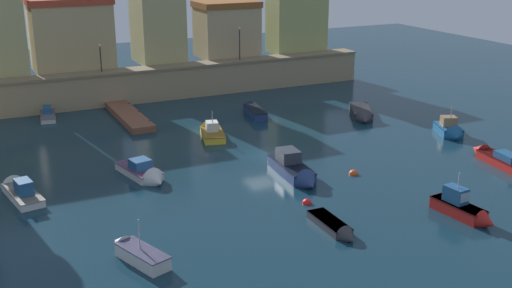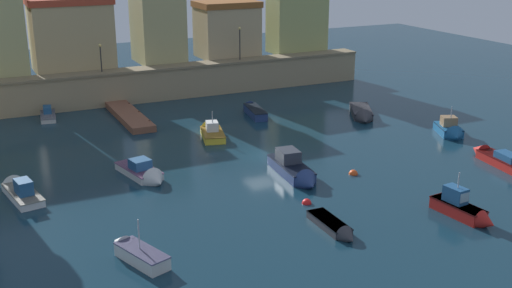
{
  "view_description": "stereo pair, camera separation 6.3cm",
  "coord_description": "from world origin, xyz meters",
  "px_view_note": "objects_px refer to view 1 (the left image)",
  "views": [
    {
      "loc": [
        -21.98,
        -44.56,
        17.23
      ],
      "look_at": [
        0.0,
        0.89,
        0.7
      ],
      "focal_mm": 44.51,
      "sensor_mm": 36.0,
      "label": 1
    },
    {
      "loc": [
        -21.92,
        -44.59,
        17.23
      ],
      "look_at": [
        0.0,
        0.89,
        0.7
      ],
      "focal_mm": 44.51,
      "sensor_mm": 36.0,
      "label": 2
    }
  ],
  "objects_px": {
    "quay_lamp_0": "(100,53)",
    "moored_boat_2": "(295,170)",
    "moored_boat_3": "(253,110)",
    "moored_boat_6": "(19,189)",
    "quay_lamp_1": "(240,38)",
    "moored_boat_11": "(136,252)",
    "moored_boat_0": "(362,114)",
    "moored_boat_8": "(336,228)",
    "mooring_buoy_0": "(353,174)",
    "mooring_buoy_1": "(307,203)",
    "moored_boat_1": "(499,159)",
    "moored_boat_10": "(450,130)",
    "moored_boat_5": "(47,112)",
    "moored_boat_9": "(211,131)",
    "moored_boat_7": "(464,209)",
    "moored_boat_4": "(145,174)"
  },
  "relations": [
    {
      "from": "mooring_buoy_0",
      "to": "quay_lamp_0",
      "type": "bearing_deg",
      "value": 112.84
    },
    {
      "from": "moored_boat_0",
      "to": "moored_boat_5",
      "type": "distance_m",
      "value": 31.77
    },
    {
      "from": "quay_lamp_1",
      "to": "moored_boat_6",
      "type": "xyz_separation_m",
      "value": [
        -27.19,
        -22.42,
        -5.69
      ]
    },
    {
      "from": "moored_boat_6",
      "to": "moored_boat_7",
      "type": "distance_m",
      "value": 30.2
    },
    {
      "from": "moored_boat_2",
      "to": "moored_boat_6",
      "type": "height_order",
      "value": "moored_boat_2"
    },
    {
      "from": "quay_lamp_0",
      "to": "moored_boat_7",
      "type": "xyz_separation_m",
      "value": [
        14.2,
        -38.88,
        -5.02
      ]
    },
    {
      "from": "moored_boat_11",
      "to": "mooring_buoy_0",
      "type": "height_order",
      "value": "moored_boat_11"
    },
    {
      "from": "moored_boat_3",
      "to": "moored_boat_11",
      "type": "height_order",
      "value": "moored_boat_11"
    },
    {
      "from": "moored_boat_2",
      "to": "mooring_buoy_0",
      "type": "relative_size",
      "value": 9.77
    },
    {
      "from": "moored_boat_9",
      "to": "mooring_buoy_1",
      "type": "height_order",
      "value": "moored_boat_9"
    },
    {
      "from": "moored_boat_8",
      "to": "moored_boat_6",
      "type": "bearing_deg",
      "value": -129.82
    },
    {
      "from": "quay_lamp_0",
      "to": "mooring_buoy_0",
      "type": "relative_size",
      "value": 4.24
    },
    {
      "from": "quay_lamp_0",
      "to": "moored_boat_9",
      "type": "xyz_separation_m",
      "value": [
        6.26,
        -15.32,
        -5.21
      ]
    },
    {
      "from": "moored_boat_3",
      "to": "moored_boat_6",
      "type": "relative_size",
      "value": 0.96
    },
    {
      "from": "moored_boat_0",
      "to": "moored_boat_1",
      "type": "height_order",
      "value": "moored_boat_0"
    },
    {
      "from": "quay_lamp_0",
      "to": "moored_boat_5",
      "type": "height_order",
      "value": "quay_lamp_0"
    },
    {
      "from": "moored_boat_11",
      "to": "moored_boat_3",
      "type": "bearing_deg",
      "value": -56.94
    },
    {
      "from": "quay_lamp_1",
      "to": "moored_boat_11",
      "type": "distance_m",
      "value": 42.02
    },
    {
      "from": "moored_boat_1",
      "to": "moored_boat_4",
      "type": "distance_m",
      "value": 27.8
    },
    {
      "from": "moored_boat_4",
      "to": "moored_boat_9",
      "type": "height_order",
      "value": "moored_boat_9"
    },
    {
      "from": "moored_boat_3",
      "to": "mooring_buoy_0",
      "type": "distance_m",
      "value": 18.84
    },
    {
      "from": "moored_boat_4",
      "to": "moored_boat_3",
      "type": "bearing_deg",
      "value": 118.46
    },
    {
      "from": "moored_boat_2",
      "to": "moored_boat_9",
      "type": "distance_m",
      "value": 12.66
    },
    {
      "from": "moored_boat_2",
      "to": "moored_boat_7",
      "type": "relative_size",
      "value": 1.4
    },
    {
      "from": "moored_boat_3",
      "to": "moored_boat_6",
      "type": "xyz_separation_m",
      "value": [
        -23.95,
        -12.03,
        -0.04
      ]
    },
    {
      "from": "moored_boat_3",
      "to": "moored_boat_5",
      "type": "distance_m",
      "value": 20.87
    },
    {
      "from": "moored_boat_1",
      "to": "moored_boat_7",
      "type": "height_order",
      "value": "moored_boat_7"
    },
    {
      "from": "moored_boat_0",
      "to": "moored_boat_8",
      "type": "distance_m",
      "value": 26.39
    },
    {
      "from": "moored_boat_1",
      "to": "moored_boat_11",
      "type": "height_order",
      "value": "moored_boat_11"
    },
    {
      "from": "quay_lamp_0",
      "to": "moored_boat_4",
      "type": "bearing_deg",
      "value": -95.54
    },
    {
      "from": "moored_boat_1",
      "to": "mooring_buoy_1",
      "type": "xyz_separation_m",
      "value": [
        -17.68,
        -0.08,
        -0.44
      ]
    },
    {
      "from": "quay_lamp_0",
      "to": "moored_boat_3",
      "type": "height_order",
      "value": "quay_lamp_0"
    },
    {
      "from": "quay_lamp_0",
      "to": "moored_boat_2",
      "type": "relative_size",
      "value": 0.43
    },
    {
      "from": "moored_boat_3",
      "to": "moored_boat_10",
      "type": "xyz_separation_m",
      "value": [
        12.96,
        -14.43,
        0.08
      ]
    },
    {
      "from": "moored_boat_1",
      "to": "moored_boat_5",
      "type": "bearing_deg",
      "value": 51.83
    },
    {
      "from": "moored_boat_10",
      "to": "quay_lamp_1",
      "type": "bearing_deg",
      "value": -135.0
    },
    {
      "from": "mooring_buoy_0",
      "to": "moored_boat_8",
      "type": "bearing_deg",
      "value": -130.11
    },
    {
      "from": "moored_boat_6",
      "to": "mooring_buoy_1",
      "type": "height_order",
      "value": "moored_boat_6"
    },
    {
      "from": "moored_boat_11",
      "to": "mooring_buoy_1",
      "type": "xyz_separation_m",
      "value": [
        12.57,
        2.63,
        -0.44
      ]
    },
    {
      "from": "moored_boat_2",
      "to": "moored_boat_9",
      "type": "bearing_deg",
      "value": -166.78
    },
    {
      "from": "quay_lamp_0",
      "to": "mooring_buoy_0",
      "type": "bearing_deg",
      "value": -67.16
    },
    {
      "from": "moored_boat_6",
      "to": "moored_boat_9",
      "type": "relative_size",
      "value": 1.17
    },
    {
      "from": "moored_boat_8",
      "to": "quay_lamp_1",
      "type": "bearing_deg",
      "value": 165.59
    },
    {
      "from": "moored_boat_5",
      "to": "moored_boat_3",
      "type": "bearing_deg",
      "value": -107.57
    },
    {
      "from": "quay_lamp_0",
      "to": "quay_lamp_1",
      "type": "relative_size",
      "value": 0.79
    },
    {
      "from": "quay_lamp_1",
      "to": "moored_boat_3",
      "type": "distance_m",
      "value": 12.26
    },
    {
      "from": "moored_boat_6",
      "to": "quay_lamp_1",
      "type": "bearing_deg",
      "value": -60.51
    },
    {
      "from": "quay_lamp_0",
      "to": "moored_boat_1",
      "type": "distance_m",
      "value": 40.66
    },
    {
      "from": "moored_boat_8",
      "to": "mooring_buoy_0",
      "type": "distance_m",
      "value": 10.26
    },
    {
      "from": "moored_boat_7",
      "to": "moored_boat_6",
      "type": "bearing_deg",
      "value": -128.61
    }
  ]
}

